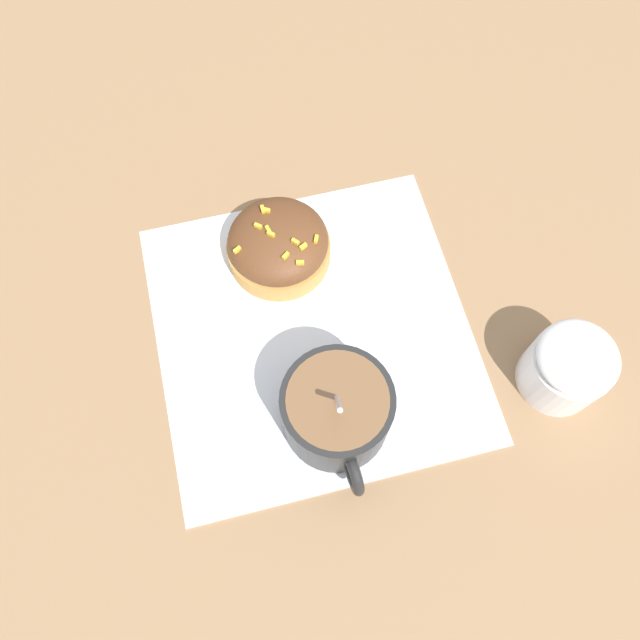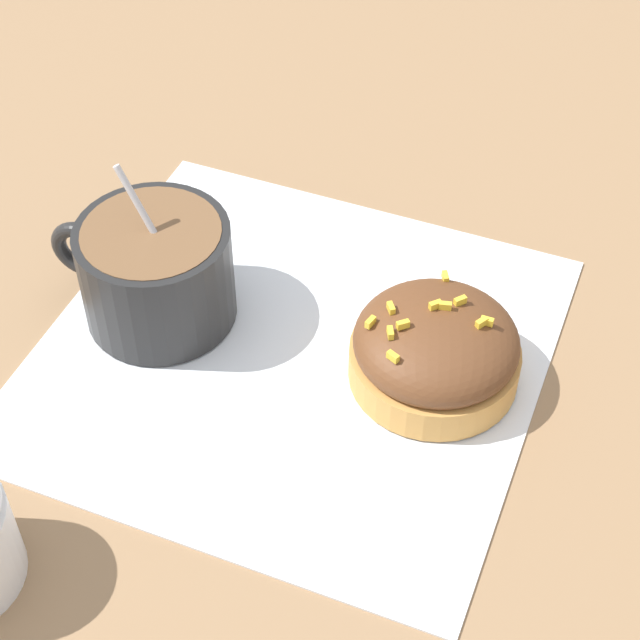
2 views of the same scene
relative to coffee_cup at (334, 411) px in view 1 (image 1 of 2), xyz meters
The scene contains 5 objects.
ground_plane 0.09m from the coffee_cup, ahead, with size 3.00×3.00×0.00m, color #93704C.
paper_napkin 0.09m from the coffee_cup, ahead, with size 0.29×0.28×0.00m.
coffee_cup is the anchor object (origin of this frame).
frosted_pastry 0.17m from the coffee_cup, ahead, with size 0.10×0.10×0.05m.
sugar_bowl 0.20m from the coffee_cup, 92.20° to the right, with size 0.07×0.07×0.07m.
Camera 1 is at (-0.21, 0.04, 0.53)m, focal length 35.00 mm.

